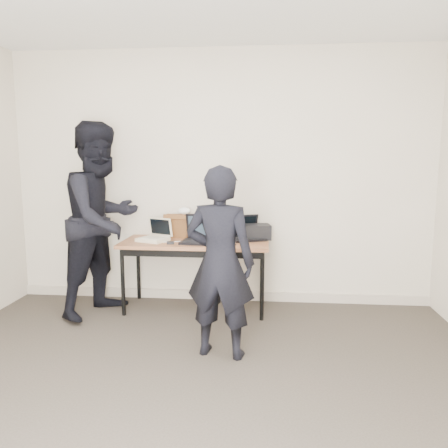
# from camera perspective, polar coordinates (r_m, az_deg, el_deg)

# --- Properties ---
(room) EXTENTS (4.60, 4.60, 2.80)m
(room) POSITION_cam_1_polar(r_m,az_deg,el_deg) (2.48, -5.71, 3.60)
(room) COLOR #39322B
(room) RESTS_ON ground
(desk) EXTENTS (1.50, 0.66, 0.72)m
(desk) POSITION_cam_1_polar(r_m,az_deg,el_deg) (4.49, -3.78, -3.01)
(desk) COLOR brown
(desk) RESTS_ON ground
(laptop_beige) EXTENTS (0.37, 0.36, 0.23)m
(laptop_beige) POSITION_cam_1_polar(r_m,az_deg,el_deg) (4.55, -9.03, -1.59)
(laptop_beige) COLOR beige
(laptop_beige) RESTS_ON desk
(laptop_center) EXTENTS (0.39, 0.38, 0.28)m
(laptop_center) POSITION_cam_1_polar(r_m,az_deg,el_deg) (4.42, -3.06, -1.57)
(laptop_center) COLOR black
(laptop_center) RESTS_ON desk
(laptop_right) EXTENTS (0.44, 0.43, 0.25)m
(laptop_right) POSITION_cam_1_polar(r_m,az_deg,el_deg) (4.58, 2.84, -1.29)
(laptop_right) COLOR black
(laptop_right) RESTS_ON desk
(leather_satchel) EXTENTS (0.37, 0.20, 0.25)m
(leather_satchel) POSITION_cam_1_polar(r_m,az_deg,el_deg) (4.71, -5.54, -0.18)
(leather_satchel) COLOR brown
(leather_satchel) RESTS_ON desk
(tissue) EXTENTS (0.15, 0.12, 0.08)m
(tissue) POSITION_cam_1_polar(r_m,az_deg,el_deg) (4.68, -5.19, 1.72)
(tissue) COLOR white
(tissue) RESTS_ON leather_satchel
(equipment_box) EXTENTS (0.30, 0.27, 0.15)m
(equipment_box) POSITION_cam_1_polar(r_m,az_deg,el_deg) (4.60, 4.36, -1.01)
(equipment_box) COLOR black
(equipment_box) RESTS_ON desk
(power_brick) EXTENTS (0.08, 0.05, 0.03)m
(power_brick) POSITION_cam_1_polar(r_m,az_deg,el_deg) (4.35, -7.00, -2.45)
(power_brick) COLOR black
(power_brick) RESTS_ON desk
(cables) EXTENTS (0.96, 0.36, 0.01)m
(cables) POSITION_cam_1_polar(r_m,az_deg,el_deg) (4.51, -4.35, -2.14)
(cables) COLOR black
(cables) RESTS_ON desk
(person_typist) EXTENTS (0.60, 0.45, 1.51)m
(person_typist) POSITION_cam_1_polar(r_m,az_deg,el_deg) (3.41, -0.53, -5.07)
(person_typist) COLOR black
(person_typist) RESTS_ON ground
(person_observer) EXTENTS (1.05, 1.15, 1.91)m
(person_observer) POSITION_cam_1_polar(r_m,az_deg,el_deg) (4.50, -15.61, 0.56)
(person_observer) COLOR black
(person_observer) RESTS_ON ground
(baseboard) EXTENTS (4.50, 0.03, 0.10)m
(baseboard) POSITION_cam_1_polar(r_m,az_deg,el_deg) (4.93, -0.49, -9.27)
(baseboard) COLOR #B8AA98
(baseboard) RESTS_ON ground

